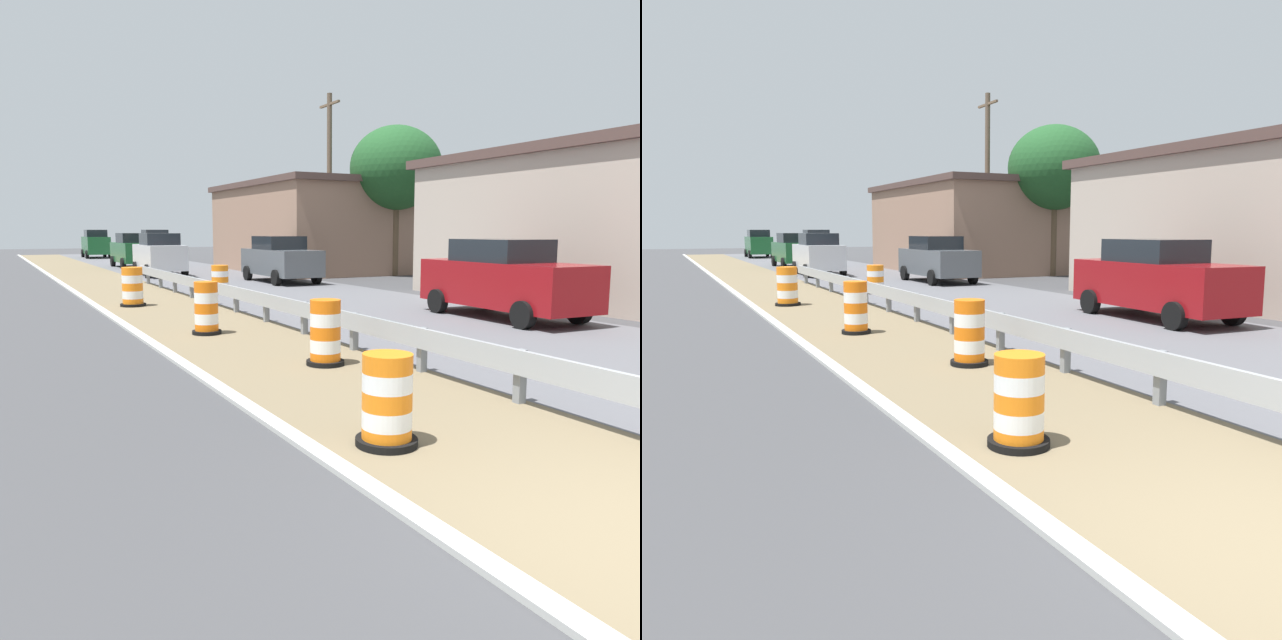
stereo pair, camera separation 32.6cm
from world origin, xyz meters
TOP-DOWN VIEW (x-y plane):
  - curb_near_edge at (-1.30, 0.00)m, footprint 0.20×120.00m
  - traffic_barrel_nearest at (-0.54, 2.68)m, footprint 0.65×0.65m
  - traffic_barrel_close at (0.78, 6.47)m, footprint 0.63×0.63m
  - traffic_barrel_mid at (0.03, 10.42)m, footprint 0.63×0.63m
  - traffic_barrel_far at (-0.30, 16.29)m, footprint 0.74×0.74m
  - traffic_barrel_farther at (3.16, 18.63)m, footprint 0.73×0.73m
  - car_lead_near_lane at (3.84, 36.26)m, footprint 2.07×4.64m
  - car_trailing_near_lane at (7.12, 22.31)m, footprint 2.05×4.81m
  - car_lead_far_lane at (3.98, 51.28)m, footprint 2.05×4.77m
  - car_mid_far_lane at (7.43, 9.38)m, footprint 2.07×4.85m
  - car_trailing_far_lane at (3.50, 28.58)m, footprint 2.04×4.52m
  - car_distant_a at (7.19, 44.71)m, footprint 2.06×4.16m
  - roadside_shop_far at (12.40, 28.92)m, footprint 8.57×12.13m
  - utility_pole_mid at (10.80, 24.71)m, footprint 0.24×1.80m
  - tree_roadside at (13.57, 23.17)m, footprint 4.40×4.40m

SIDE VIEW (x-z plane):
  - curb_near_edge at x=-1.30m, z-range -0.05..0.06m
  - traffic_barrel_nearest at x=-0.54m, z-range -0.05..0.91m
  - traffic_barrel_farther at x=3.16m, z-range -0.05..0.95m
  - traffic_barrel_close at x=0.78m, z-range -0.05..1.03m
  - traffic_barrel_mid at x=0.03m, z-range -0.05..1.07m
  - traffic_barrel_far at x=-0.30m, z-range -0.05..1.08m
  - car_trailing_near_lane at x=7.12m, z-range 0.00..1.95m
  - car_mid_far_lane at x=7.43m, z-range 0.00..1.98m
  - car_lead_near_lane at x=3.84m, z-range 0.00..2.03m
  - car_trailing_far_lane at x=3.50m, z-range 0.00..2.05m
  - car_distant_a at x=7.19m, z-range 0.00..2.23m
  - car_lead_far_lane at x=3.98m, z-range 0.00..2.23m
  - roadside_shop_far at x=12.40m, z-range 0.01..4.74m
  - utility_pole_mid at x=10.80m, z-range 0.16..8.72m
  - tree_roadside at x=13.57m, z-range 1.55..8.66m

